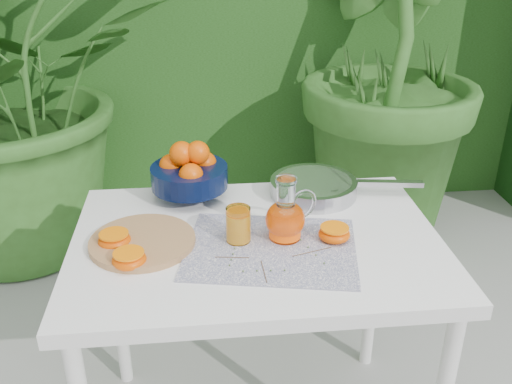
{
  "coord_description": "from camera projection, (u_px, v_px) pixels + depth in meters",
  "views": [
    {
      "loc": [
        -0.19,
        -1.41,
        1.54
      ],
      "look_at": [
        -0.06,
        -0.06,
        0.88
      ],
      "focal_mm": 40.0,
      "sensor_mm": 36.0,
      "label": 1
    }
  ],
  "objects": [
    {
      "name": "saute_pan",
      "position": [
        315.0,
        187.0,
        1.78
      ],
      "size": [
        0.49,
        0.31,
        0.05
      ],
      "color": "#ABACB0",
      "rests_on": "white_table"
    },
    {
      "name": "placemat",
      "position": [
        271.0,
        248.0,
        1.5
      ],
      "size": [
        0.5,
        0.42,
        0.0
      ],
      "primitive_type": "cube",
      "rotation": [
        0.0,
        0.0,
        -0.19
      ],
      "color": "#0C1348",
      "rests_on": "white_table"
    },
    {
      "name": "orange_halves",
      "position": [
        195.0,
        244.0,
        1.48
      ],
      "size": [
        0.69,
        0.2,
        0.04
      ],
      "color": "#E55202",
      "rests_on": "white_table"
    },
    {
      "name": "fruit_bowl",
      "position": [
        189.0,
        172.0,
        1.74
      ],
      "size": [
        0.26,
        0.26,
        0.19
      ],
      "color": "black",
      "rests_on": "white_table"
    },
    {
      "name": "thyme_sprigs",
      "position": [
        271.0,
        259.0,
        1.44
      ],
      "size": [
        0.31,
        0.19,
        0.01
      ],
      "color": "brown",
      "rests_on": "white_table"
    },
    {
      "name": "cutting_board",
      "position": [
        143.0,
        242.0,
        1.51
      ],
      "size": [
        0.37,
        0.37,
        0.02
      ],
      "primitive_type": "cylinder",
      "rotation": [
        0.0,
        0.0,
        0.39
      ],
      "color": "#A6744B",
      "rests_on": "white_table"
    },
    {
      "name": "potted_plant_right",
      "position": [
        384.0,
        52.0,
        2.7
      ],
      "size": [
        2.16,
        2.16,
        1.9
      ],
      "primitive_type": "imported",
      "rotation": [
        0.0,
        0.0,
        1.72
      ],
      "color": "#315E20",
      "rests_on": "ground"
    },
    {
      "name": "juice_pitcher",
      "position": [
        286.0,
        217.0,
        1.52
      ],
      "size": [
        0.16,
        0.14,
        0.18
      ],
      "color": "white",
      "rests_on": "white_table"
    },
    {
      "name": "white_table",
      "position": [
        257.0,
        263.0,
        1.58
      ],
      "size": [
        1.0,
        0.7,
        0.75
      ],
      "color": "white",
      "rests_on": "ground"
    },
    {
      "name": "potted_plant_left",
      "position": [
        10.0,
        77.0,
        2.62
      ],
      "size": [
        2.32,
        2.32,
        1.73
      ],
      "primitive_type": "imported",
      "rotation": [
        0.0,
        0.0,
        0.47
      ],
      "color": "#315E20",
      "rests_on": "ground"
    },
    {
      "name": "juice_tumbler",
      "position": [
        238.0,
        225.0,
        1.51
      ],
      "size": [
        0.08,
        0.08,
        0.1
      ],
      "color": "white",
      "rests_on": "white_table"
    }
  ]
}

